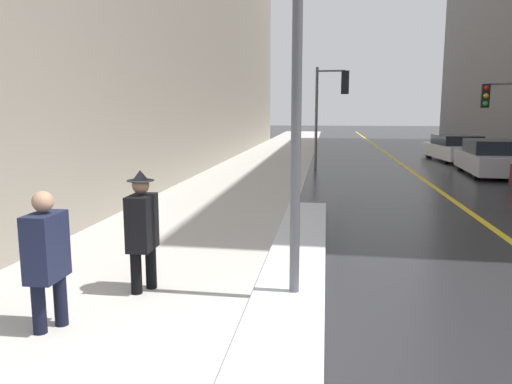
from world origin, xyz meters
TOP-DOWN VIEW (x-y plane):
  - sidewalk_slab at (-2.00, 15.00)m, footprint 4.00×80.00m
  - road_centre_stripe at (4.00, 15.00)m, footprint 0.16×80.00m
  - snow_bank_curb at (0.26, 4.00)m, footprint 0.88×8.58m
  - lamp_post at (0.33, 2.21)m, footprint 0.28×0.28m
  - traffic_light_near at (0.92, 16.69)m, footprint 1.31×0.32m
  - traffic_light_far at (7.07, 16.75)m, footprint 1.31×0.33m
  - pedestrian_nearside at (-2.18, 1.00)m, footprint 0.29×0.49m
  - pedestrian_trailing at (-1.61, 2.24)m, footprint 0.34×0.49m
  - parked_car_silver at (6.69, 15.60)m, footprint 2.03×4.47m
  - parked_car_white at (6.72, 21.00)m, footprint 2.27×4.57m

SIDE VIEW (x-z plane):
  - road_centre_stripe at x=4.00m, z-range 0.00..0.00m
  - sidewalk_slab at x=-2.00m, z-range 0.00..0.01m
  - snow_bank_curb at x=0.26m, z-range 0.00..0.12m
  - parked_car_white at x=6.72m, z-range -0.03..1.17m
  - parked_car_silver at x=6.69m, z-range -0.04..1.24m
  - pedestrian_nearside at x=-2.18m, z-range 0.08..1.58m
  - pedestrian_trailing at x=-1.61m, z-range 0.07..1.65m
  - traffic_light_far at x=7.07m, z-range 0.77..4.26m
  - traffic_light_near at x=0.92m, z-range 0.90..4.93m
  - lamp_post at x=0.33m, z-range 0.50..6.03m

